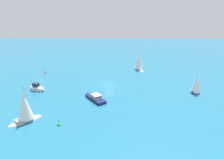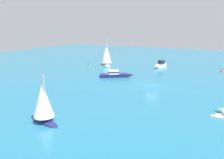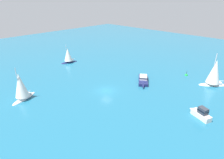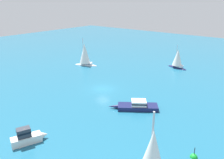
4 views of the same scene
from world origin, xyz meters
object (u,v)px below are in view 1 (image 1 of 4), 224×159
at_px(sloop, 196,85).
at_px(launch, 37,88).
at_px(powerboat, 95,98).
at_px(mooring_buoy, 59,125).
at_px(ketch_1, 24,108).
at_px(channel_buoy, 45,72).
at_px(ketch, 139,62).

bearing_deg(sloop, launch, 101.71).
height_order(powerboat, mooring_buoy, powerboat).
xyz_separation_m(ketch_1, mooring_buoy, (7.20, -1.53, -2.93)).
bearing_deg(powerboat, channel_buoy, 6.29).
height_order(powerboat, ketch, ketch).
distance_m(ketch_1, channel_buoy, 31.80).
distance_m(launch, mooring_buoy, 20.11).
bearing_deg(channel_buoy, launch, -79.93).
height_order(ketch, ketch_1, ketch_1).
xyz_separation_m(launch, channel_buoy, (-2.73, 15.40, -0.83)).
bearing_deg(powerboat, mooring_buoy, 116.28).
xyz_separation_m(ketch, sloop, (13.20, -20.30, -0.54)).
distance_m(powerboat, ketch, 28.32).
height_order(sloop, mooring_buoy, sloop).
bearing_deg(sloop, ketch, 45.82).
bearing_deg(mooring_buoy, sloop, 26.90).
relative_size(ketch, channel_buoy, 6.08).
bearing_deg(launch, powerboat, 2.97).
bearing_deg(mooring_buoy, ketch_1, 168.01).
bearing_deg(sloop, mooring_buoy, 129.70).
height_order(ketch_1, mooring_buoy, ketch_1).
distance_m(launch, ketch, 35.41).
distance_m(sloop, mooring_buoy, 36.41).
distance_m(launch, channel_buoy, 15.66).
bearing_deg(ketch_1, launch, 57.97).
relative_size(launch, sloop, 0.72).
xyz_separation_m(ketch, ketch_1, (-26.42, -35.22, 0.21)).
height_order(launch, ketch, ketch).
xyz_separation_m(sloop, channel_buoy, (-45.43, 16.21, -2.19)).
relative_size(ketch_1, sloop, 1.32).
height_order(launch, ketch_1, ketch_1).
height_order(ketch, sloop, ketch).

